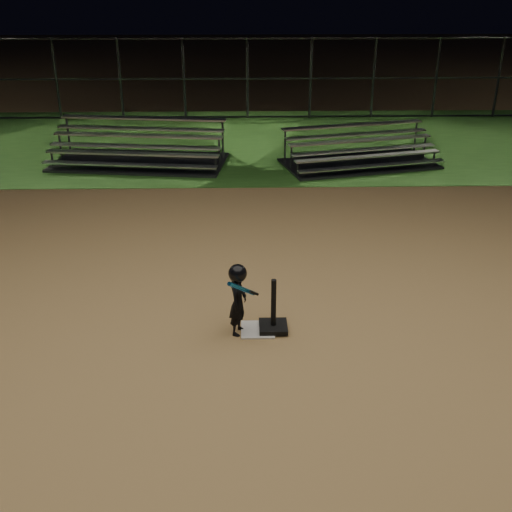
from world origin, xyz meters
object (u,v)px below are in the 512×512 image
(bleacher_left, at_px, (139,156))
(bleacher_right, at_px, (360,158))
(home_plate, at_px, (258,330))
(child_batter, at_px, (238,297))
(batting_tee, at_px, (273,320))

(bleacher_left, bearing_deg, bleacher_right, 4.78)
(home_plate, distance_m, child_batter, 0.59)
(batting_tee, bearing_deg, bleacher_left, 110.55)
(home_plate, xyz_separation_m, bleacher_left, (-2.75, 7.90, 0.20))
(batting_tee, relative_size, child_batter, 0.73)
(batting_tee, height_order, child_batter, child_batter)
(child_batter, bearing_deg, batting_tee, -63.19)
(batting_tee, height_order, bleacher_left, bleacher_left)
(home_plate, relative_size, bleacher_left, 0.10)
(child_batter, xyz_separation_m, bleacher_left, (-2.49, 7.95, -0.33))
(child_batter, height_order, bleacher_right, child_batter)
(batting_tee, xyz_separation_m, child_batter, (-0.47, -0.06, 0.38))
(child_batter, bearing_deg, bleacher_right, -1.06)
(home_plate, height_order, bleacher_left, bleacher_left)
(bleacher_left, xyz_separation_m, bleacher_right, (5.46, -0.25, -0.03))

